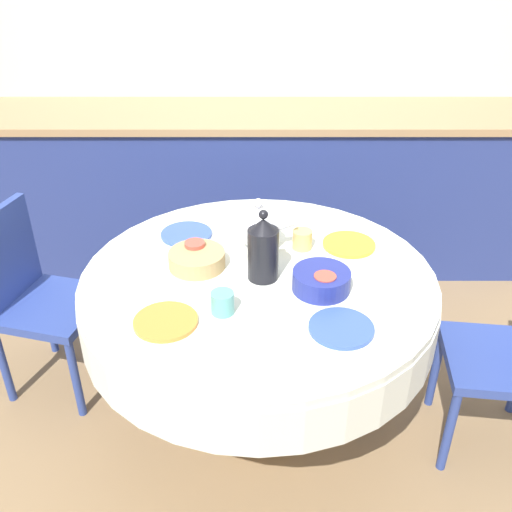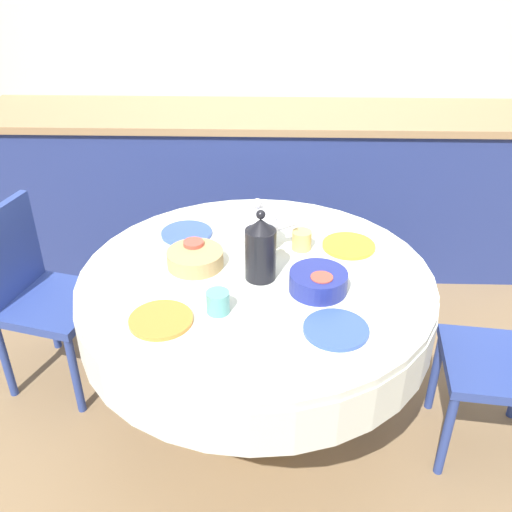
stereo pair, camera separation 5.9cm
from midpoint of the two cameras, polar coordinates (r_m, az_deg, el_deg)
ground_plane at (r=2.61m, az=0.68°, el=-15.78°), size 12.00×12.00×0.00m
wall_back at (r=3.57m, az=1.35°, el=21.19°), size 7.00×0.05×2.60m
kitchen_counter at (r=3.49m, az=1.14°, el=6.77°), size 3.24×0.64×0.95m
dining_table at (r=2.20m, az=0.77°, el=-4.56°), size 1.34×1.34×0.74m
chair_right at (r=2.68m, az=-20.51°, el=-3.15°), size 0.49×0.49×0.87m
plate_near_left at (r=1.91m, az=-8.61°, el=-6.34°), size 0.21×0.21×0.01m
cup_near_left at (r=1.92m, az=-2.94°, el=-4.63°), size 0.08×0.08×0.08m
plate_near_right at (r=1.87m, az=8.91°, el=-7.28°), size 0.21×0.21×0.01m
cup_near_right at (r=2.01m, az=7.37°, el=-3.01°), size 0.08×0.08×0.08m
plate_far_left at (r=2.41m, az=-6.26°, el=2.28°), size 0.21×0.21×0.01m
cup_far_left at (r=2.22m, az=-5.47°, el=0.57°), size 0.08×0.08×0.08m
plate_far_right at (r=2.34m, az=9.96°, el=1.02°), size 0.21×0.21×0.01m
cup_far_right at (r=2.29m, az=5.32°, el=1.59°), size 0.08×0.08×0.08m
coffee_carafe at (r=2.05m, az=1.29°, el=0.66°), size 0.11×0.11×0.28m
teapot at (r=2.25m, az=1.04°, el=2.91°), size 0.23×0.17×0.22m
bread_basket at (r=2.18m, az=-5.32°, el=-0.24°), size 0.22×0.22×0.06m
fruit_bowl at (r=2.04m, az=7.07°, el=-2.56°), size 0.21×0.21×0.07m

